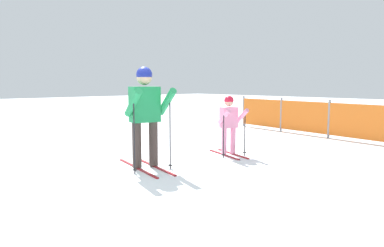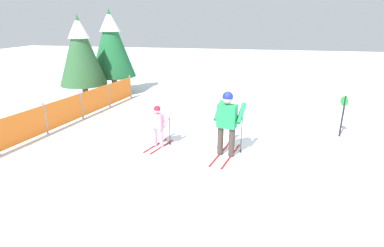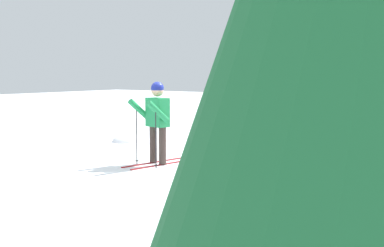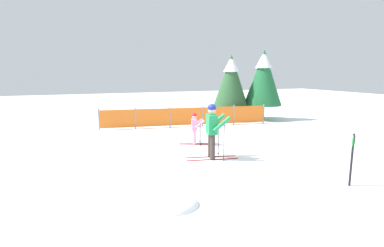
{
  "view_description": "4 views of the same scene",
  "coord_description": "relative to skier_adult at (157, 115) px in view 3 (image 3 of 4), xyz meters",
  "views": [
    {
      "loc": [
        5.15,
        -3.34,
        1.42
      ],
      "look_at": [
        0.16,
        1.24,
        0.68
      ],
      "focal_mm": 35.0,
      "sensor_mm": 36.0,
      "label": 1
    },
    {
      "loc": [
        -6.95,
        -0.36,
        3.29
      ],
      "look_at": [
        0.24,
        1.16,
        0.75
      ],
      "focal_mm": 28.0,
      "sensor_mm": 36.0,
      "label": 2
    },
    {
      "loc": [
        7.61,
        6.4,
        1.87
      ],
      "look_at": [
        0.47,
        1.37,
        0.93
      ],
      "focal_mm": 45.0,
      "sensor_mm": 36.0,
      "label": 3
    },
    {
      "loc": [
        -3.72,
        -7.74,
        2.61
      ],
      "look_at": [
        -0.12,
        1.31,
        0.93
      ],
      "focal_mm": 28.0,
      "sensor_mm": 36.0,
      "label": 4
    }
  ],
  "objects": [
    {
      "name": "snow_mound",
      "position": [
        -2.15,
        -2.69,
        -1.0
      ],
      "size": [
        1.07,
        0.91,
        0.43
      ],
      "primitive_type": "ellipsoid",
      "color": "white",
      "rests_on": "ground_plane"
    },
    {
      "name": "skier_adult",
      "position": [
        0.0,
        0.0,
        0.0
      ],
      "size": [
        1.62,
        0.8,
        1.68
      ],
      "rotation": [
        0.0,
        0.0,
        -0.21
      ],
      "color": "maroon",
      "rests_on": "ground_plane"
    },
    {
      "name": "ground_plane",
      "position": [
        -0.12,
        -0.24,
        -1.0
      ],
      "size": [
        60.0,
        60.0,
        0.0
      ],
      "primitive_type": "plane",
      "color": "white"
    },
    {
      "name": "skier_child",
      "position": [
        0.18,
        1.86,
        -0.32
      ],
      "size": [
        1.12,
        0.61,
        1.17
      ],
      "rotation": [
        0.0,
        0.0,
        -0.29
      ],
      "color": "maroon",
      "rests_on": "ground_plane"
    }
  ]
}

